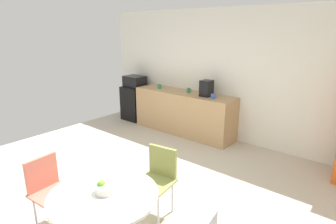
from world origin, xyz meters
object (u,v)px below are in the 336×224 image
object	(u,v)px
mini_fridge	(135,103)
chair_coral	(48,184)
chair_olive	(159,173)
mug_white	(160,86)
mug_green	(213,96)
coffee_maker	(206,88)
mug_red	(189,90)
microwave	(135,81)
fruit_bowl	(104,188)
round_table	(105,208)

from	to	relation	value
mini_fridge	chair_coral	size ratio (longest dim) A/B	1.00
chair_olive	mug_white	distance (m)	3.21
mini_fridge	chair_olive	xyz separation A→B (m)	(2.93, -2.44, 0.11)
mini_fridge	mug_green	size ratio (longest dim) A/B	6.44
coffee_maker	mini_fridge	bearing A→B (deg)	180.00
mug_red	coffee_maker	bearing A→B (deg)	-5.66
mug_green	microwave	bearing A→B (deg)	177.51
mug_green	chair_coral	bearing A→B (deg)	-92.17
mug_white	mug_green	distance (m)	1.43
mini_fridge	fruit_bowl	world-z (taller)	fruit_bowl
microwave	chair_olive	world-z (taller)	microwave
microwave	mug_green	bearing A→B (deg)	-2.49
round_table	fruit_bowl	world-z (taller)	fruit_bowl
mini_fridge	microwave	xyz separation A→B (m)	(0.00, 0.00, 0.55)
chair_olive	mug_red	xyz separation A→B (m)	(-1.34, 2.48, 0.43)
round_table	mug_white	distance (m)	4.00
microwave	mug_red	distance (m)	1.59
round_table	chair_olive	size ratio (longest dim) A/B	1.22
chair_olive	coffee_maker	distance (m)	2.64
mug_red	chair_coral	bearing A→B (deg)	-80.91
chair_olive	chair_coral	size ratio (longest dim) A/B	1.00
mini_fridge	mug_green	bearing A→B (deg)	-2.49
mug_green	mug_white	bearing A→B (deg)	177.57
mug_white	mug_red	world-z (taller)	same
microwave	mug_red	xyz separation A→B (m)	(1.59, 0.05, -0.01)
round_table	coffee_maker	bearing A→B (deg)	106.79
mini_fridge	mug_red	xyz separation A→B (m)	(1.59, 0.05, 0.53)
chair_coral	mug_red	distance (m)	3.54
mini_fridge	chair_coral	world-z (taller)	mini_fridge
coffee_maker	round_table	bearing A→B (deg)	-73.21
chair_coral	mug_red	bearing A→B (deg)	99.09
chair_coral	mug_red	xyz separation A→B (m)	(-0.56, 3.47, 0.43)
chair_olive	mug_white	size ratio (longest dim) A/B	6.43
mug_white	coffee_maker	bearing A→B (deg)	1.82
round_table	mug_red	distance (m)	3.72
fruit_bowl	microwave	bearing A→B (deg)	132.55
mug_white	microwave	bearing A→B (deg)	177.40
chair_coral	mug_red	size ratio (longest dim) A/B	6.43
round_table	coffee_maker	xyz separation A→B (m)	(-1.01, 3.35, 0.47)
microwave	round_table	size ratio (longest dim) A/B	0.47
round_table	coffee_maker	size ratio (longest dim) A/B	3.16
microwave	mug_green	size ratio (longest dim) A/B	3.72
round_table	mug_white	size ratio (longest dim) A/B	7.85
chair_olive	mini_fridge	bearing A→B (deg)	140.30
chair_coral	chair_olive	bearing A→B (deg)	51.56
mug_green	mini_fridge	bearing A→B (deg)	177.51
mug_red	mini_fridge	bearing A→B (deg)	-178.34
chair_olive	coffee_maker	world-z (taller)	coffee_maker
chair_coral	mug_green	bearing A→B (deg)	87.83
chair_olive	chair_coral	bearing A→B (deg)	-128.44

